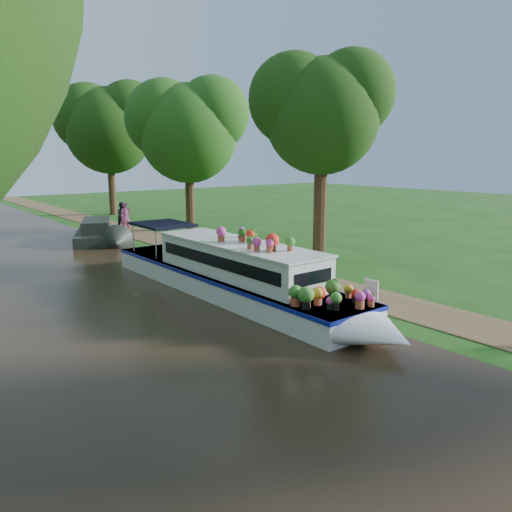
% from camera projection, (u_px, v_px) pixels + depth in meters
% --- Properties ---
extents(ground, '(100.00, 100.00, 0.00)m').
position_uv_depth(ground, '(303.00, 291.00, 17.40)').
color(ground, '#164110').
rests_on(ground, ground).
extents(canal_water, '(10.00, 100.00, 0.02)m').
position_uv_depth(canal_water, '(146.00, 327.00, 13.75)').
color(canal_water, black).
rests_on(canal_water, ground).
extents(towpath, '(2.20, 100.00, 0.03)m').
position_uv_depth(towpath, '(327.00, 285.00, 18.13)').
color(towpath, brown).
rests_on(towpath, ground).
extents(plant_boat, '(2.29, 13.52, 2.27)m').
position_uv_depth(plant_boat, '(239.00, 273.00, 16.44)').
color(plant_boat, silver).
rests_on(plant_boat, canal_water).
extents(tree_near_overhang, '(5.52, 5.28, 8.99)m').
position_uv_depth(tree_near_overhang, '(321.00, 108.00, 20.75)').
color(tree_near_overhang, black).
rests_on(tree_near_overhang, ground).
extents(tree_near_mid, '(6.90, 6.60, 9.40)m').
position_uv_depth(tree_near_mid, '(187.00, 126.00, 30.43)').
color(tree_near_mid, black).
rests_on(tree_near_mid, ground).
extents(tree_near_far, '(7.59, 7.26, 10.30)m').
position_uv_depth(tree_near_far, '(108.00, 124.00, 38.45)').
color(tree_near_far, black).
rests_on(tree_near_far, ground).
extents(second_boat, '(3.85, 6.67, 1.21)m').
position_uv_depth(second_boat, '(96.00, 233.00, 27.32)').
color(second_boat, black).
rests_on(second_boat, canal_water).
extents(pedestrian_pink, '(0.71, 0.51, 1.81)m').
position_uv_depth(pedestrian_pink, '(126.00, 217.00, 30.64)').
color(pedestrian_pink, '#C25064').
rests_on(pedestrian_pink, towpath).
extents(pedestrian_dark, '(0.96, 0.81, 1.75)m').
position_uv_depth(pedestrian_dark, '(123.00, 216.00, 31.29)').
color(pedestrian_dark, black).
rests_on(pedestrian_dark, towpath).
extents(verge_plant, '(0.44, 0.41, 0.40)m').
position_uv_depth(verge_plant, '(223.00, 262.00, 21.23)').
color(verge_plant, '#1D6121').
rests_on(verge_plant, ground).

